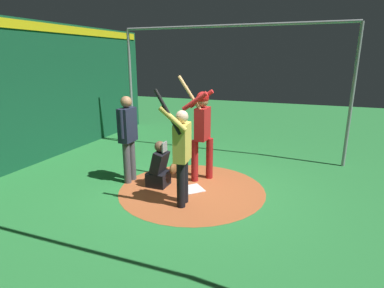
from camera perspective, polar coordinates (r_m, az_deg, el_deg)
The scene contains 10 objects.
ground_plane at distance 6.32m, azimuth 0.00°, elevation -8.33°, with size 26.24×26.24×0.00m, color #287A38.
dirt_circle at distance 6.32m, azimuth 0.00°, elevation -8.30°, with size 2.91×2.91×0.01m, color #AD562D.
home_plate at distance 6.31m, azimuth 0.00°, elevation -8.23°, with size 0.42×0.42×0.01m, color white.
batter at distance 6.48m, azimuth 1.82°, elevation 3.16°, with size 0.68×0.49×2.22m.
catcher at distance 6.39m, azimuth -5.87°, elevation -4.49°, with size 0.58×0.40×0.96m.
umpire at distance 6.55m, azimuth -11.65°, elevation 1.73°, with size 0.23×0.49×1.82m.
visitor at distance 5.36m, azimuth -1.89°, elevation -1.40°, with size 0.56×0.53×2.08m.
back_wall at distance 8.38m, azimuth -28.94°, elevation 7.94°, with size 0.22×10.24×3.42m.
cage_frame at distance 5.78m, azimuth 0.00°, elevation 13.29°, with size 5.96×5.35×3.35m.
baseball_0 at distance 7.07m, azimuth -4.35°, elevation -5.30°, with size 0.07×0.07×0.07m, color white.
Camera 1 is at (2.06, -5.39, 2.57)m, focal length 29.15 mm.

